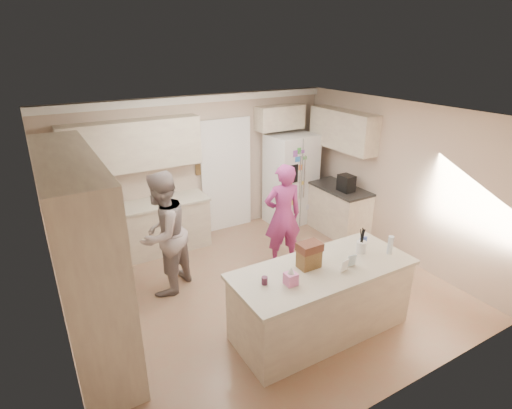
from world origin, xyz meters
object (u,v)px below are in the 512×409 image
island_base (321,301)px  teen_boy (163,234)px  coffee_maker (346,183)px  utensil_crock (361,247)px  dollhouse_body (309,259)px  teen_girl (283,216)px  refrigerator (291,179)px  tissue_box (291,279)px

island_base → teen_boy: 2.37m
coffee_maker → teen_boy: 3.44m
utensil_crock → dollhouse_body: bearing=176.4°
coffee_maker → utensil_crock: coffee_maker is taller
utensil_crock → teen_girl: size_ratio=0.09×
teen_girl → refrigerator: bearing=-117.2°
dollhouse_body → tissue_box: bearing=-153.4°
coffee_maker → teen_boy: bearing=-179.4°
refrigerator → island_base: size_ratio=0.82×
island_base → tissue_box: tissue_box is taller
utensil_crock → teen_boy: bearing=138.3°
refrigerator → teen_girl: size_ratio=1.05×
island_base → utensil_crock: bearing=4.4°
teen_girl → utensil_crock: bearing=106.4°
refrigerator → utensil_crock: 3.10m
island_base → utensil_crock: utensil_crock is taller
coffee_maker → teen_girl: size_ratio=0.17×
island_base → dollhouse_body: bearing=146.3°
tissue_box → teen_girl: teen_girl is taller
refrigerator → teen_boy: 3.20m
refrigerator → dollhouse_body: 3.39m
island_base → utensil_crock: (0.65, 0.05, 0.56)m
tissue_box → dollhouse_body: (0.40, 0.20, 0.04)m
tissue_box → dollhouse_body: size_ratio=0.54×
utensil_crock → teen_boy: (-2.04, 1.81, -0.08)m
dollhouse_body → teen_boy: teen_boy is taller
utensil_crock → teen_girl: 1.62m
refrigerator → teen_boy: size_ratio=0.98×
coffee_maker → teen_girl: bearing=-171.0°
island_base → coffee_maker: bearing=42.8°
utensil_crock → teen_boy: size_ratio=0.08×
refrigerator → dollhouse_body: bearing=-125.1°
teen_girl → dollhouse_body: bearing=78.5°
refrigerator → teen_boy: teen_boy is taller
teen_boy → island_base: bearing=88.2°
utensil_crock → teen_boy: teen_boy is taller
coffee_maker → island_base: bearing=-137.2°
tissue_box → teen_girl: size_ratio=0.08×
tissue_box → dollhouse_body: bearing=26.6°
coffee_maker → teen_boy: teen_boy is taller
refrigerator → utensil_crock: bearing=-111.9°
island_base → dollhouse_body: dollhouse_body is taller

